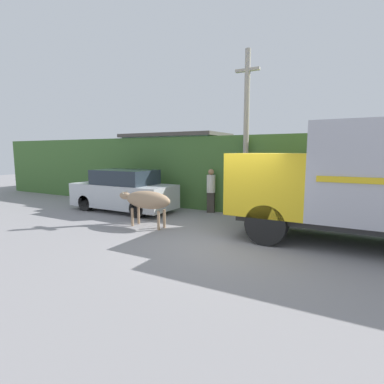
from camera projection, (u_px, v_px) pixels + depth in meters
The scene contains 8 objects.
ground_plane at pixel (230, 243), 8.12m from camera, with size 60.00×60.00×0.00m, color gray.
hillside_embankment at pixel (284, 172), 13.55m from camera, with size 32.00×5.51×3.10m.
building_backdrop at pixel (176, 168), 14.57m from camera, with size 4.91×2.70×3.30m.
cargo_truck at pixel (382, 180), 7.40m from camera, with size 7.07×2.44×3.19m.
brown_cow at pixel (147, 200), 9.77m from camera, with size 2.04×0.59×1.19m.
parked_suv at pixel (123, 191), 12.45m from camera, with size 4.45×1.80×1.72m.
pedestrian_on_hill at pixel (211, 189), 12.08m from camera, with size 0.42×0.42×1.77m.
utility_pole at pixel (246, 132), 11.12m from camera, with size 0.90×0.20×6.13m.
Camera 1 is at (2.88, -7.39, 2.46)m, focal length 28.00 mm.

